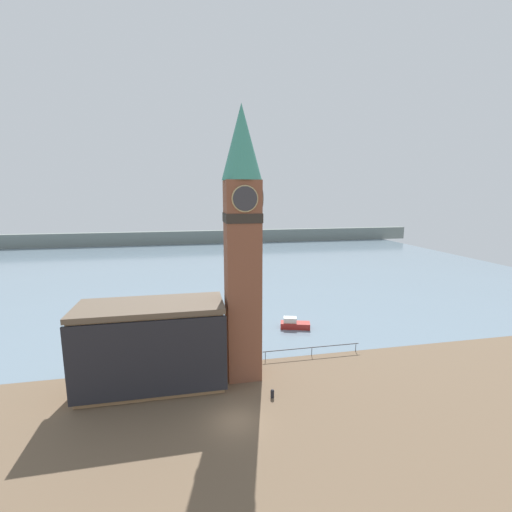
% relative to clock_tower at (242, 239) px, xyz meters
% --- Properties ---
extents(ground_plane, '(160.00, 160.00, 0.00)m').
position_rel_clock_tower_xyz_m(ground_plane, '(-1.83, -7.30, -14.25)').
color(ground_plane, brown).
extents(water, '(160.00, 120.00, 0.00)m').
position_rel_clock_tower_xyz_m(water, '(-1.83, 62.81, -14.25)').
color(water, slate).
rests_on(water, ground_plane).
extents(far_shoreline, '(180.00, 3.00, 5.00)m').
position_rel_clock_tower_xyz_m(far_shoreline, '(-1.83, 102.81, -11.75)').
color(far_shoreline, slate).
rests_on(far_shoreline, water).
extents(pier_railing, '(11.69, 0.08, 1.09)m').
position_rel_clock_tower_xyz_m(pier_railing, '(8.50, 2.56, -13.29)').
color(pier_railing, '#333338').
rests_on(pier_railing, ground_plane).
extents(clock_tower, '(3.82, 3.82, 26.77)m').
position_rel_clock_tower_xyz_m(clock_tower, '(0.00, 0.00, 0.00)').
color(clock_tower, brown).
rests_on(clock_tower, ground_plane).
extents(pier_building, '(13.80, 6.00, 8.33)m').
position_rel_clock_tower_xyz_m(pier_building, '(-8.91, -0.38, -10.07)').
color(pier_building, '#9E754C').
rests_on(pier_building, ground_plane).
extents(boat_near, '(4.39, 2.74, 1.56)m').
position_rel_clock_tower_xyz_m(boat_near, '(9.10, 11.20, -13.67)').
color(boat_near, maroon).
rests_on(boat_near, water).
extents(mooring_bollard_near, '(0.35, 0.35, 0.81)m').
position_rel_clock_tower_xyz_m(mooring_bollard_near, '(1.96, -4.65, -13.81)').
color(mooring_bollard_near, black).
rests_on(mooring_bollard_near, ground_plane).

